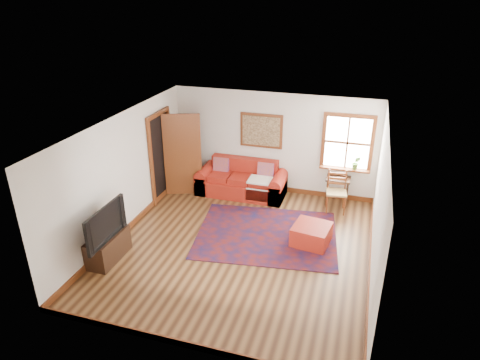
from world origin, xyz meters
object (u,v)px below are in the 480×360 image
(red_ottoman, at_px, (311,235))
(ladder_back_chair, at_px, (336,190))
(red_leather_sofa, at_px, (242,183))
(media_cabinet, at_px, (108,247))
(side_table, at_px, (338,183))

(red_ottoman, xyz_separation_m, ladder_back_chair, (0.32, 1.58, 0.32))
(red_leather_sofa, relative_size, media_cabinet, 2.29)
(red_leather_sofa, height_order, media_cabinet, red_leather_sofa)
(ladder_back_chair, height_order, media_cabinet, ladder_back_chair)
(red_ottoman, xyz_separation_m, side_table, (0.32, 1.91, 0.35))
(red_leather_sofa, relative_size, side_table, 3.25)
(red_leather_sofa, bearing_deg, red_ottoman, -41.93)
(red_ottoman, bearing_deg, media_cabinet, -146.55)
(red_ottoman, distance_m, media_cabinet, 3.96)
(side_table, height_order, ladder_back_chair, ladder_back_chair)
(side_table, xyz_separation_m, ladder_back_chair, (-0.00, -0.33, -0.03))
(ladder_back_chair, xyz_separation_m, media_cabinet, (-3.92, -3.24, -0.26))
(ladder_back_chair, bearing_deg, side_table, 89.73)
(side_table, bearing_deg, media_cabinet, -137.66)
(media_cabinet, bearing_deg, side_table, 42.34)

